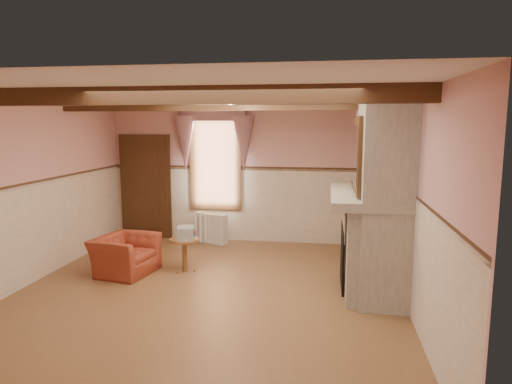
% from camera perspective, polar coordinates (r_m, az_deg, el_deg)
% --- Properties ---
extents(floor, '(5.50, 6.00, 0.01)m').
position_cam_1_polar(floor, '(6.73, -6.11, -12.39)').
color(floor, brown).
rests_on(floor, ground).
extents(ceiling, '(5.50, 6.00, 0.01)m').
position_cam_1_polar(ceiling, '(6.30, -6.52, 12.16)').
color(ceiling, silver).
rests_on(ceiling, wall_back).
extents(wall_back, '(5.50, 0.02, 2.80)m').
position_cam_1_polar(wall_back, '(9.26, -1.44, 2.38)').
color(wall_back, '#CB8F8D').
rests_on(wall_back, floor).
extents(wall_front, '(5.50, 0.02, 2.80)m').
position_cam_1_polar(wall_front, '(3.62, -18.97, -7.95)').
color(wall_front, '#CB8F8D').
rests_on(wall_front, floor).
extents(wall_left, '(0.02, 6.00, 2.80)m').
position_cam_1_polar(wall_left, '(7.56, -26.85, 0.04)').
color(wall_left, '#CB8F8D').
rests_on(wall_left, floor).
extents(wall_right, '(0.02, 6.00, 2.80)m').
position_cam_1_polar(wall_right, '(6.24, 18.87, -1.12)').
color(wall_right, '#CB8F8D').
rests_on(wall_right, floor).
extents(wainscot, '(5.50, 6.00, 1.50)m').
position_cam_1_polar(wainscot, '(6.50, -6.22, -6.20)').
color(wainscot, beige).
rests_on(wainscot, floor).
extents(chair_rail, '(5.50, 6.00, 0.08)m').
position_cam_1_polar(chair_rail, '(6.35, -6.33, 0.37)').
color(chair_rail, black).
rests_on(chair_rail, wainscot).
extents(firebox, '(0.20, 0.95, 0.90)m').
position_cam_1_polar(firebox, '(6.95, 11.48, -7.91)').
color(firebox, black).
rests_on(firebox, floor).
extents(armchair, '(0.98, 1.08, 0.61)m').
position_cam_1_polar(armchair, '(7.70, -16.05, -7.56)').
color(armchair, maroon).
rests_on(armchair, floor).
extents(side_table, '(0.63, 0.63, 0.55)m').
position_cam_1_polar(side_table, '(7.59, -8.91, -7.79)').
color(side_table, brown).
rests_on(side_table, floor).
extents(book_stack, '(0.33, 0.38, 0.20)m').
position_cam_1_polar(book_stack, '(7.48, -8.78, -5.06)').
color(book_stack, '#B7AD8C').
rests_on(book_stack, side_table).
extents(radiator, '(0.72, 0.41, 0.60)m').
position_cam_1_polar(radiator, '(9.30, -5.67, -4.52)').
color(radiator, silver).
rests_on(radiator, floor).
extents(bowl, '(0.34, 0.34, 0.08)m').
position_cam_1_polar(bowl, '(6.62, 13.91, 0.17)').
color(bowl, brown).
rests_on(bowl, mantel).
extents(mantel_clock, '(0.14, 0.24, 0.20)m').
position_cam_1_polar(mantel_clock, '(7.54, 13.33, 1.64)').
color(mantel_clock, black).
rests_on(mantel_clock, mantel).
extents(oil_lamp, '(0.11, 0.11, 0.28)m').
position_cam_1_polar(oil_lamp, '(7.33, 13.45, 1.76)').
color(oil_lamp, '#C37A37').
rests_on(oil_lamp, mantel).
extents(candle_red, '(0.06, 0.06, 0.16)m').
position_cam_1_polar(candle_red, '(6.27, 14.19, 0.05)').
color(candle_red, maroon).
rests_on(candle_red, mantel).
extents(jar_yellow, '(0.06, 0.06, 0.12)m').
position_cam_1_polar(jar_yellow, '(6.47, 14.02, 0.14)').
color(jar_yellow, gold).
rests_on(jar_yellow, mantel).
extents(fireplace, '(0.85, 2.00, 2.80)m').
position_cam_1_polar(fireplace, '(6.78, 15.31, -0.22)').
color(fireplace, gray).
rests_on(fireplace, floor).
extents(mantel, '(1.05, 2.05, 0.12)m').
position_cam_1_polar(mantel, '(6.77, 13.78, -0.52)').
color(mantel, gray).
rests_on(mantel, fireplace).
extents(overmantel_mirror, '(0.06, 1.44, 1.04)m').
position_cam_1_polar(overmantel_mirror, '(6.69, 12.38, 4.68)').
color(overmantel_mirror, silver).
rests_on(overmantel_mirror, fireplace).
extents(door, '(1.10, 0.10, 2.10)m').
position_cam_1_polar(door, '(9.85, -13.61, 0.45)').
color(door, black).
rests_on(door, floor).
extents(window, '(1.06, 0.08, 2.02)m').
position_cam_1_polar(window, '(9.34, -5.11, 3.93)').
color(window, white).
rests_on(window, wall_back).
extents(window_drapes, '(1.30, 0.14, 1.40)m').
position_cam_1_polar(window_drapes, '(9.22, -5.30, 7.61)').
color(window_drapes, gray).
rests_on(window_drapes, wall_back).
extents(ceiling_beam_front, '(5.50, 0.18, 0.20)m').
position_cam_1_polar(ceiling_beam_front, '(5.14, -10.13, 11.78)').
color(ceiling_beam_front, black).
rests_on(ceiling_beam_front, ceiling).
extents(ceiling_beam_back, '(5.50, 0.18, 0.20)m').
position_cam_1_polar(ceiling_beam_back, '(7.45, -4.02, 10.86)').
color(ceiling_beam_back, black).
rests_on(ceiling_beam_back, ceiling).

